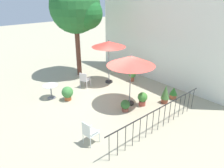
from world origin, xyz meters
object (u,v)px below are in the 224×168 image
object	(u,v)px
shade_tree	(76,7)
potted_plant_3	(67,93)
potted_plant_1	(125,105)
potted_plant_5	(142,98)
patio_chair_1	(84,79)
potted_plant_4	(173,93)
cafe_table_0	(51,89)
patio_umbrella_0	(131,61)
patio_chair_0	(89,132)
patio_umbrella_1	(109,45)
potted_plant_0	(165,94)
potted_plant_2	(132,75)

from	to	relation	value
shade_tree	potted_plant_3	bearing A→B (deg)	-43.08
potted_plant_1	potted_plant_5	bearing A→B (deg)	81.32
patio_chair_1	potted_plant_4	distance (m)	4.86
cafe_table_0	potted_plant_4	xyz separation A→B (m)	(4.09, 4.68, -0.18)
shade_tree	patio_chair_1	world-z (taller)	shade_tree
shade_tree	cafe_table_0	size ratio (longest dim) A/B	7.47
patio_umbrella_0	potted_plant_1	bearing A→B (deg)	-60.99
patio_chair_0	potted_plant_5	world-z (taller)	patio_chair_0
patio_umbrella_1	potted_plant_1	world-z (taller)	patio_umbrella_1
cafe_table_0	potted_plant_3	distance (m)	0.90
patio_chair_0	potted_plant_3	xyz separation A→B (m)	(-3.44, 1.09, -0.12)
potted_plant_0	potted_plant_5	bearing A→B (deg)	-118.44
shade_tree	potted_plant_2	world-z (taller)	shade_tree
patio_chair_0	potted_plant_2	bearing A→B (deg)	119.86
patio_umbrella_0	potted_plant_2	distance (m)	3.38
cafe_table_0	potted_plant_2	xyz separation A→B (m)	(1.13, 4.72, -0.11)
patio_umbrella_1	cafe_table_0	world-z (taller)	patio_umbrella_1
potted_plant_3	potted_plant_5	bearing A→B (deg)	40.78
potted_plant_4	potted_plant_1	bearing A→B (deg)	-104.48
patio_umbrella_1	potted_plant_5	size ratio (longest dim) A/B	3.81
shade_tree	potted_plant_4	bearing A→B (deg)	16.19
shade_tree	potted_plant_4	xyz separation A→B (m)	(5.95, 1.73, -3.84)
cafe_table_0	patio_chair_1	size ratio (longest dim) A/B	0.84
patio_chair_1	potted_plant_1	size ratio (longest dim) A/B	1.62
patio_chair_0	potted_plant_2	size ratio (longest dim) A/B	1.38
patio_umbrella_1	cafe_table_0	bearing A→B (deg)	-95.79
shade_tree	potted_plant_5	xyz separation A→B (m)	(5.40, -0.01, -3.79)
potted_plant_0	potted_plant_4	bearing A→B (deg)	89.99
patio_umbrella_1	potted_plant_5	bearing A→B (deg)	-10.52
shade_tree	patio_chair_0	bearing A→B (deg)	-30.24
shade_tree	potted_plant_0	size ratio (longest dim) A/B	6.05
shade_tree	patio_chair_0	size ratio (longest dim) A/B	6.16
potted_plant_1	potted_plant_2	xyz separation A→B (m)	(-2.25, 2.76, 0.10)
patio_chair_1	potted_plant_2	distance (m)	2.93
potted_plant_1	potted_plant_3	size ratio (longest dim) A/B	0.78
cafe_table_0	patio_chair_0	distance (m)	4.21
patio_umbrella_1	cafe_table_0	xyz separation A→B (m)	(-0.36, -3.54, -1.79)
shade_tree	potted_plant_3	distance (m)	5.18
patio_chair_0	potted_plant_2	world-z (taller)	patio_chair_0
potted_plant_1	potted_plant_2	distance (m)	3.56
cafe_table_0	potted_plant_3	size ratio (longest dim) A/B	1.06
patio_umbrella_0	cafe_table_0	xyz separation A→B (m)	(-3.04, -2.58, -1.68)
cafe_table_0	potted_plant_1	bearing A→B (deg)	30.08
potted_plant_2	potted_plant_4	bearing A→B (deg)	-0.80
potted_plant_4	potted_plant_5	size ratio (longest dim) A/B	0.91
potted_plant_2	potted_plant_5	world-z (taller)	potted_plant_5
patio_umbrella_0	potted_plant_5	bearing A→B (deg)	36.30
patio_chair_0	potted_plant_3	size ratio (longest dim) A/B	1.29
patio_chair_0	cafe_table_0	bearing A→B (deg)	172.25
cafe_table_0	potted_plant_0	size ratio (longest dim) A/B	0.81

